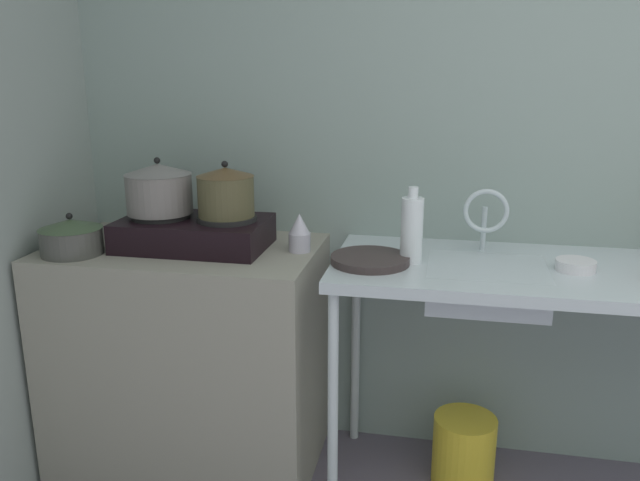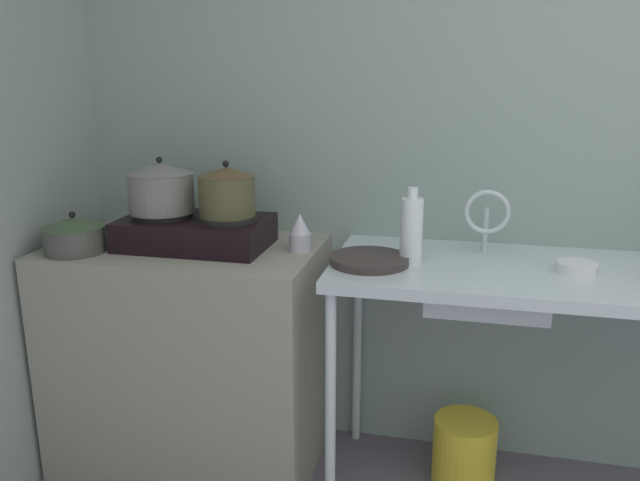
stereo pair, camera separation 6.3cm
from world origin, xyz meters
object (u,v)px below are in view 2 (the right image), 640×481
pot_on_left_burner (161,187)px  bucket_on_floor (464,453)px  bottle_by_sink (411,230)px  frying_pan (369,260)px  pot_on_right_burner (227,191)px  pot_beside_stove (74,235)px  small_bowl_on_drainboard (577,268)px  faucet (487,214)px  stove (196,231)px  percolator (300,233)px  sink_basin (486,286)px

pot_on_left_burner → bucket_on_floor: bearing=2.0°
bottle_by_sink → bucket_on_floor: 0.91m
frying_pan → pot_on_left_burner: bearing=174.9°
pot_on_right_burner → pot_beside_stove: size_ratio=0.93×
pot_on_right_burner → bottle_by_sink: bearing=-2.1°
small_bowl_on_drainboard → bottle_by_sink: 0.55m
faucet → frying_pan: size_ratio=0.89×
faucet → small_bowl_on_drainboard: faucet is taller
bottle_by_sink → pot_on_left_burner: bearing=178.5°
stove → bucket_on_floor: size_ratio=1.98×
stove → faucet: 1.07m
percolator → bucket_on_floor: size_ratio=0.52×
pot_on_right_burner → pot_beside_stove: bearing=-162.2°
pot_on_left_burner → frying_pan: size_ratio=0.91×
faucet → bottle_by_sink: (-0.25, -0.14, -0.04)m
stove → bottle_by_sink: bearing=-1.8°
faucet → frying_pan: bearing=-154.4°
faucet → small_bowl_on_drainboard: size_ratio=1.87×
stove → bottle_by_sink: 0.81m
small_bowl_on_drainboard → bucket_on_floor: bearing=169.9°
bottle_by_sink → bucket_on_floor: (0.23, 0.07, -0.88)m
pot_on_left_burner → bottle_by_sink: 0.94m
pot_on_right_burner → bucket_on_floor: (0.90, 0.04, -0.98)m
sink_basin → faucet: faucet is taller
pot_on_right_burner → faucet: (0.93, 0.11, -0.06)m
frying_pan → bucket_on_floor: bearing=17.2°
pot_on_right_burner → frying_pan: bearing=-7.5°
pot_on_right_burner → small_bowl_on_drainboard: size_ratio=1.61×
stove → pot_on_right_burner: 0.20m
pot_on_left_burner → faucet: 1.20m
pot_beside_stove → sink_basin: size_ratio=0.56×
faucet → bucket_on_floor: 0.92m
pot_on_right_burner → pot_beside_stove: pot_on_right_burner is taller
sink_basin → percolator: bearing=176.0°
percolator → frying_pan: 0.29m
pot_on_right_burner → bottle_by_sink: size_ratio=0.79×
pot_beside_stove → bucket_on_floor: pot_beside_stove is taller
pot_on_left_burner → percolator: pot_on_left_burner is taller
stove → sink_basin: 1.07m
faucet → sink_basin: bearing=-86.3°
faucet → bucket_on_floor: bearing=-108.5°
bucket_on_floor → pot_on_left_burner: bearing=-178.0°
stove → percolator: percolator is taller
bucket_on_floor → stove: bearing=-177.7°
bottle_by_sink → faucet: bearing=29.1°
pot_on_right_burner → pot_beside_stove: 0.58m
stove → frying_pan: 0.68m
pot_on_right_burner → sink_basin: pot_on_right_burner is taller
sink_basin → frying_pan: frying_pan is taller
pot_on_left_burner → stove: bearing=0.0°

